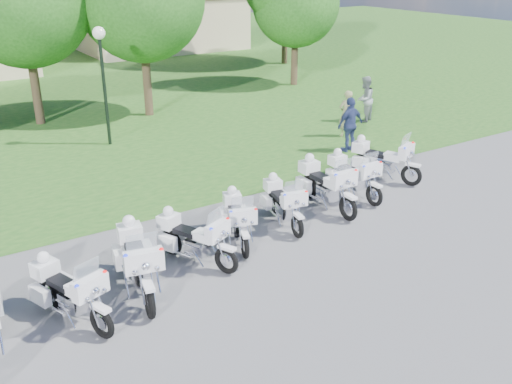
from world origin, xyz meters
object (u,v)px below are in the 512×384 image
motorcycle_2 (138,260)px  motorcycle_4 (237,218)px  motorcycle_3 (193,237)px  motorcycle_5 (283,202)px  motorcycle_6 (325,184)px  lamp_post (101,57)px  motorcycle_8 (382,159)px  motorcycle_1 (68,291)px  motorcycle_7 (352,175)px  bystander_c (350,125)px  bystander_a (346,114)px  bystander_b (365,99)px

motorcycle_2 → motorcycle_4: size_ratio=1.21×
motorcycle_3 → motorcycle_5: motorcycle_3 is taller
motorcycle_4 → motorcycle_6: size_ratio=0.84×
motorcycle_3 → lamp_post: 9.87m
motorcycle_2 → motorcycle_3: 1.53m
motorcycle_2 → motorcycle_8: (8.70, 1.98, -0.04)m
motorcycle_1 → motorcycle_8: size_ratio=0.95×
motorcycle_7 → bystander_c: size_ratio=1.16×
bystander_a → motorcycle_3: bearing=42.6°
motorcycle_5 → motorcycle_8: size_ratio=0.94×
bystander_a → motorcycle_5: bearing=49.5°
motorcycle_6 → bystander_a: 6.80m
motorcycle_2 → bystander_b: bystander_b is taller
motorcycle_6 → motorcycle_8: bearing=-163.8°
motorcycle_3 → motorcycle_7: 5.71m
motorcycle_3 → motorcycle_5: size_ratio=0.98×
motorcycle_6 → motorcycle_5: bearing=10.0°
motorcycle_4 → lamp_post: 9.43m
motorcycle_1 → bystander_b: size_ratio=1.13×
motorcycle_4 → bystander_c: bearing=-131.4°
motorcycle_8 → motorcycle_3: bearing=-9.6°
motorcycle_1 → bystander_c: bystander_c is taller
motorcycle_2 → motorcycle_7: bearing=-157.1°
motorcycle_4 → lamp_post: lamp_post is taller
motorcycle_3 → motorcycle_1: bearing=-10.6°
motorcycle_5 → bystander_a: 8.13m
motorcycle_1 → motorcycle_2: motorcycle_2 is taller
motorcycle_1 → motorcycle_3: 3.04m
motorcycle_3 → bystander_c: bearing=-177.6°
motorcycle_5 → bystander_a: bystander_a is taller
motorcycle_5 → motorcycle_7: bearing=-159.4°
bystander_c → motorcycle_6: bearing=37.4°
motorcycle_1 → motorcycle_3: motorcycle_1 is taller
motorcycle_1 → motorcycle_6: size_ratio=0.88×
motorcycle_6 → bystander_a: size_ratio=1.37×
motorcycle_4 → lamp_post: (-0.03, 9.07, 2.57)m
motorcycle_4 → motorcycle_7: bearing=-151.2°
bystander_a → bystander_c: 1.78m
motorcycle_3 → motorcycle_8: (7.23, 1.54, 0.04)m
motorcycle_2 → bystander_a: bystander_a is taller
motorcycle_5 → motorcycle_1: bearing=23.7°
motorcycle_2 → bystander_a: size_ratio=1.39×
motorcycle_8 → bystander_b: (4.05, 5.21, 0.28)m
bystander_b → bystander_c: bystander_c is taller
bystander_a → bystander_c: bearing=64.8°
motorcycle_1 → bystander_a: size_ratio=1.21×
motorcycle_2 → motorcycle_5: motorcycle_2 is taller
motorcycle_2 → bystander_c: bearing=-143.6°
motorcycle_2 → motorcycle_8: bearing=-156.1°
motorcycle_1 → motorcycle_4: (4.33, 1.10, -0.03)m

